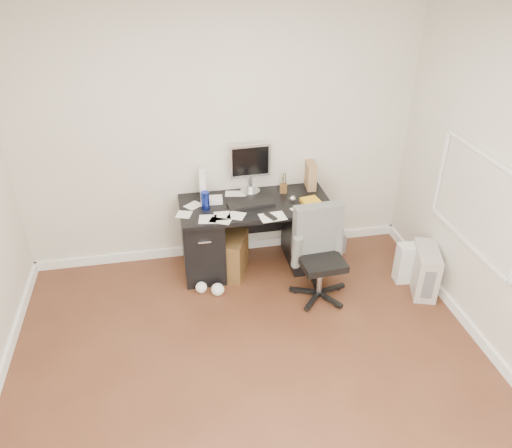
{
  "coord_description": "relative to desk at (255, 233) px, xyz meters",
  "views": [
    {
      "loc": [
        -0.52,
        -2.65,
        3.11
      ],
      "look_at": [
        0.22,
        1.2,
        0.78
      ],
      "focal_mm": 35.0,
      "sensor_mm": 36.0,
      "label": 1
    }
  ],
  "objects": [
    {
      "name": "white_binder",
      "position": [
        -0.5,
        0.15,
        0.5
      ],
      "size": [
        0.14,
        0.26,
        0.29
      ],
      "primitive_type": "cube",
      "rotation": [
        0.0,
        0.0,
        -0.07
      ],
      "color": "white",
      "rests_on": "desk"
    },
    {
      "name": "loose_papers",
      "position": [
        -0.2,
        -0.05,
        0.35
      ],
      "size": [
        1.1,
        0.6,
        0.0
      ],
      "primitive_type": null,
      "color": "white",
      "rests_on": "desk"
    },
    {
      "name": "computer_mouse",
      "position": [
        0.37,
        -0.04,
        0.38
      ],
      "size": [
        0.08,
        0.08,
        0.06
      ],
      "primitive_type": "sphere",
      "rotation": [
        0.0,
        0.0,
        -0.27
      ],
      "color": "silver",
      "rests_on": "desk"
    },
    {
      "name": "magazine_file",
      "position": [
        0.63,
        0.25,
        0.49
      ],
      "size": [
        0.14,
        0.25,
        0.28
      ],
      "primitive_type": "cube",
      "rotation": [
        0.0,
        0.0,
        -0.1
      ],
      "color": "#A1744D",
      "rests_on": "desk"
    },
    {
      "name": "keyboard",
      "position": [
        -0.05,
        -0.03,
        0.36
      ],
      "size": [
        0.47,
        0.19,
        0.03
      ],
      "primitive_type": "cube",
      "rotation": [
        0.0,
        0.0,
        0.07
      ],
      "color": "black",
      "rests_on": "desk"
    },
    {
      "name": "desk_printer",
      "position": [
        0.84,
        0.15,
        -0.3
      ],
      "size": [
        0.37,
        0.31,
        0.21
      ],
      "primitive_type": "cube",
      "rotation": [
        0.0,
        0.0,
        0.07
      ],
      "color": "#5D5E62",
      "rests_on": "ground"
    },
    {
      "name": "pc_tower",
      "position": [
        1.55,
        -0.73,
        -0.17
      ],
      "size": [
        0.34,
        0.51,
        0.47
      ],
      "primitive_type": "cube",
      "rotation": [
        0.0,
        0.0,
        -0.32
      ],
      "color": "beige",
      "rests_on": "ground"
    },
    {
      "name": "desk",
      "position": [
        0.0,
        0.0,
        0.0
      ],
      "size": [
        1.5,
        0.7,
        0.75
      ],
      "color": "black",
      "rests_on": "ground"
    },
    {
      "name": "ground",
      "position": [
        -0.3,
        -1.65,
        -0.4
      ],
      "size": [
        4.0,
        4.0,
        0.0
      ],
      "primitive_type": "plane",
      "color": "#4D2818",
      "rests_on": "ground"
    },
    {
      "name": "paper_remote",
      "position": [
        0.11,
        -0.3,
        0.36
      ],
      "size": [
        0.26,
        0.22,
        0.02
      ],
      "primitive_type": null,
      "rotation": [
        0.0,
        0.0,
        0.09
      ],
      "color": "white",
      "rests_on": "desk"
    },
    {
      "name": "room_shell",
      "position": [
        -0.27,
        -1.62,
        1.26
      ],
      "size": [
        4.02,
        4.02,
        2.71
      ],
      "color": "beige",
      "rests_on": "ground"
    },
    {
      "name": "shopping_bag",
      "position": [
        1.5,
        -0.56,
        -0.19
      ],
      "size": [
        0.33,
        0.25,
        0.42
      ],
      "primitive_type": "cube",
      "rotation": [
        0.0,
        0.0,
        -0.09
      ],
      "color": "white",
      "rests_on": "ground"
    },
    {
      "name": "yellow_book",
      "position": [
        0.55,
        -0.14,
        0.37
      ],
      "size": [
        0.22,
        0.26,
        0.04
      ],
      "primitive_type": "cube",
      "rotation": [
        0.0,
        0.0,
        0.17
      ],
      "color": "yellow",
      "rests_on": "desk"
    },
    {
      "name": "lcd_monitor",
      "position": [
        -0.01,
        0.25,
        0.62
      ],
      "size": [
        0.43,
        0.26,
        0.53
      ],
      "primitive_type": null,
      "rotation": [
        0.0,
        0.0,
        0.04
      ],
      "color": "silver",
      "rests_on": "desk"
    },
    {
      "name": "office_chair",
      "position": [
        0.51,
        -0.63,
        0.06
      ],
      "size": [
        0.56,
        0.56,
        0.93
      ],
      "primitive_type": null,
      "rotation": [
        0.0,
        0.0,
        0.06
      ],
      "color": "#595C59",
      "rests_on": "ground"
    },
    {
      "name": "wicker_basket",
      "position": [
        -0.34,
        -0.05,
        -0.19
      ],
      "size": [
        0.56,
        0.56,
        0.43
      ],
      "primitive_type": "cube",
      "rotation": [
        0.0,
        0.0,
        -0.38
      ],
      "color": "#483215",
      "rests_on": "ground"
    },
    {
      "name": "travel_mug",
      "position": [
        -0.5,
        -0.02,
        0.44
      ],
      "size": [
        0.09,
        0.09,
        0.18
      ],
      "primitive_type": "cylinder",
      "rotation": [
        0.0,
        0.0,
        0.17
      ],
      "color": "#162798",
      "rests_on": "desk"
    },
    {
      "name": "pen_cup",
      "position": [
        0.33,
        0.18,
        0.46
      ],
      "size": [
        0.1,
        0.1,
        0.21
      ],
      "primitive_type": null,
      "rotation": [
        0.0,
        0.0,
        -0.19
      ],
      "color": "#533617",
      "rests_on": "desk"
    }
  ]
}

